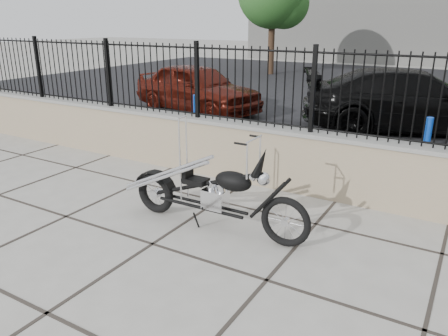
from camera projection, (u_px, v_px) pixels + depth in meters
ground_plane at (152, 244)px, 5.20m from camera, size 90.00×90.00×0.00m
parking_lot at (380, 95)px, 15.38m from camera, size 30.00×30.00×0.00m
retaining_wall at (250, 153)px, 7.08m from camera, size 14.00×0.36×0.96m
iron_fence at (251, 86)px, 6.73m from camera, size 14.00×0.08×1.20m
chopper_motorcycle at (212, 175)px, 5.40m from camera, size 2.39×0.44×1.43m
car_red at (197, 88)px, 12.37m from camera, size 4.27×2.44×1.37m
car_black at (410, 100)px, 10.24m from camera, size 5.39×3.81×1.45m
bollard_a at (196, 116)px, 9.84m from camera, size 0.13×0.13×0.94m
bollard_b at (426, 145)px, 7.50m from camera, size 0.15×0.15×0.97m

